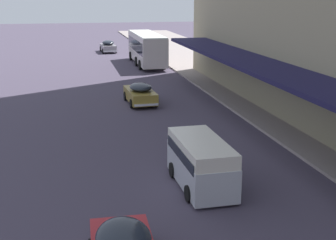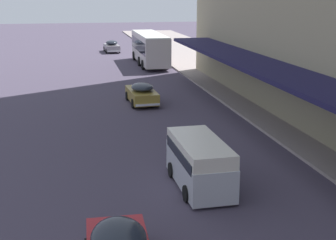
# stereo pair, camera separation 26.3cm
# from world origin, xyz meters

# --- Properties ---
(transit_bus_kerbside_front) EXTENTS (2.83, 11.18, 3.36)m
(transit_bus_kerbside_front) POSITION_xyz_m (4.06, 44.72, 1.92)
(transit_bus_kerbside_front) COLOR beige
(transit_bus_kerbside_front) RESTS_ON ground
(sedan_trailing_near) EXTENTS (1.98, 4.42, 1.56)m
(sedan_trailing_near) POSITION_xyz_m (0.97, 56.72, 0.77)
(sedan_trailing_near) COLOR gray
(sedan_trailing_near) RESTS_ON ground
(sedan_lead_near) EXTENTS (1.99, 4.32, 1.49)m
(sedan_lead_near) POSITION_xyz_m (0.41, 26.41, 0.74)
(sedan_lead_near) COLOR olive
(sedan_lead_near) RESTS_ON ground
(vw_van) EXTENTS (1.97, 4.58, 1.96)m
(vw_van) POSITION_xyz_m (0.47, 11.50, 1.10)
(vw_van) COLOR silver
(vw_van) RESTS_ON ground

